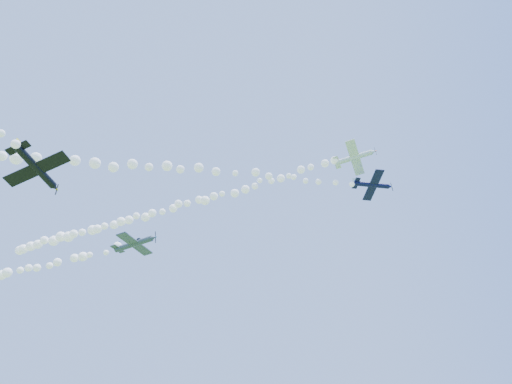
% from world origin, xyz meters
% --- Properties ---
extents(plane_white, '(7.65, 8.08, 2.05)m').
position_xyz_m(plane_white, '(23.39, -4.21, 55.30)').
color(plane_white, silver).
extents(smoke_trail_white, '(73.06, 16.08, 3.18)m').
position_xyz_m(smoke_trail_white, '(-15.36, 3.11, 54.98)').
color(smoke_trail_white, white).
extents(plane_navy, '(7.19, 7.61, 2.30)m').
position_xyz_m(plane_navy, '(25.89, -0.34, 51.85)').
color(plane_navy, black).
extents(smoke_trail_navy, '(80.17, 27.91, 2.84)m').
position_xyz_m(smoke_trail_navy, '(-16.18, -14.05, 51.65)').
color(smoke_trail_navy, white).
extents(plane_grey, '(7.92, 8.27, 2.29)m').
position_xyz_m(plane_grey, '(-13.57, -6.00, 40.98)').
color(plane_grey, '#374250').
extents(plane_black, '(7.96, 7.60, 2.97)m').
position_xyz_m(plane_black, '(-15.63, -28.06, 37.13)').
color(plane_black, black).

